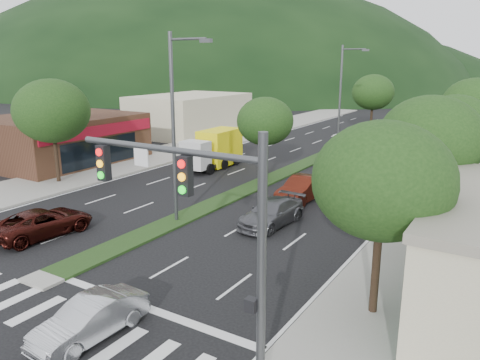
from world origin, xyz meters
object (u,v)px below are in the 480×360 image
Objects in this scene: traffic_signal at (208,218)px; streetlight_near at (176,120)px; tree_med_near at (265,121)px; tree_med_far at (373,92)px; car_queue_b at (272,213)px; tree_l_a at (52,111)px; car_queue_c at (302,189)px; tree_r_a at (383,181)px; tree_r_c at (455,126)px; box_truck at (215,150)px; car_queue_d at (347,176)px; tree_r_d at (474,105)px; motorhome at (372,151)px; car_queue_a at (334,160)px; car_queue_e at (343,148)px; streetlight_mid at (342,93)px; sedan_silver at (90,319)px; tree_r_b at (430,139)px.

traffic_signal is 13.03m from streetlight_near.
tree_med_near is 26.01m from tree_med_far.
car_queue_b is at bearing 26.79° from streetlight_near.
tree_l_a is 1.55× the size of car_queue_c.
tree_r_a is 16.00m from tree_r_c.
tree_r_a is at bearing -13.76° from tree_l_a.
car_queue_d is at bearing 179.05° from box_truck.
tree_r_d reaches higher than motorhome.
car_queue_e is at bearing 94.35° from car_queue_a.
streetlight_mid is 14.76m from box_truck.
tree_r_d reaches higher than traffic_signal.
car_queue_a is 0.40× the size of motorhome.
traffic_signal is at bearing -80.18° from car_queue_d.
tree_med_far is at bearing 102.02° from car_queue_b.
tree_l_a is 18.08m from car_queue_c.
car_queue_a is 5.77m from car_queue_d.
streetlight_near is at bearing -88.38° from car_queue_e.
tree_med_near is 8.90m from motorhome.
tree_r_d is 1.15× the size of box_truck.
streetlight_mid reaches higher than car_queue_b.
motorhome is (1.71, 8.88, 1.17)m from car_queue_c.
tree_r_a is 26.00m from tree_r_d.
car_queue_a is at bearing 97.71° from sedan_silver.
motorhome is (1.24, 13.88, 1.26)m from car_queue_b.
sedan_silver is at bearing -82.60° from streetlight_mid.
tree_r_b is 1.48× the size of car_queue_c.
box_truck is (-17.88, 8.21, -3.60)m from tree_r_b.
tree_r_b is 16.89m from car_queue_a.
box_truck is at bearing 57.06° from tree_l_a.
car_queue_d is (5.38, -23.73, -4.32)m from tree_med_far.
tree_l_a is at bearing -159.63° from car_queue_c.
car_queue_b is (4.70, -33.73, -4.33)m from tree_med_far.
car_queue_a is (-9.49, -4.73, -4.53)m from tree_r_d.
sedan_silver is at bearing -91.26° from car_queue_d.
tree_med_far is at bearing -105.13° from box_truck.
car_queue_b is 5.02m from car_queue_c.
car_queue_c is (4.02, -17.73, -4.81)m from streetlight_mid.
tree_r_c is 26.83m from tree_med_far.
tree_r_a is (2.97, 5.54, 0.17)m from traffic_signal.
box_truck is (-10.11, 4.94, 0.67)m from car_queue_c.
traffic_signal is 0.73× the size of motorhome.
streetlight_mid is 2.14× the size of car_queue_b.
tree_r_c reaches higher than tree_med_near.
motorhome is (18.44, 14.15, -3.24)m from tree_l_a.
tree_r_a is at bearing -67.87° from streetlight_mid.
tree_r_a is 1.07× the size of box_truck.
box_truck is (-11.26, -0.06, 0.75)m from car_queue_d.
car_queue_d is 10.73m from car_queue_e.
tree_r_a is 18.04m from car_queue_d.
tree_r_d is 21.51m from car_queue_b.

